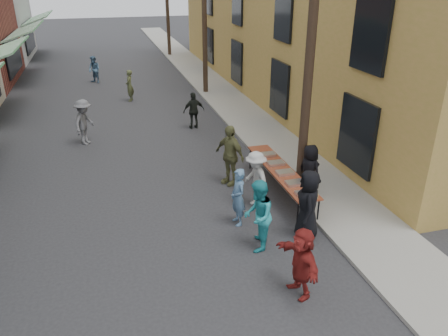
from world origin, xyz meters
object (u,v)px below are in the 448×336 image
catering_tray_sausage (305,194)px  guest_front_a (308,205)px  utility_pole_mid (204,5)px  server (309,170)px  guest_front_c (258,216)px  utility_pole_near (311,37)px  serving_table (281,171)px

catering_tray_sausage → guest_front_a: guest_front_a is taller
utility_pole_mid → guest_front_a: utility_pole_mid is taller
catering_tray_sausage → server: server is taller
guest_front_c → guest_front_a: bearing=120.5°
catering_tray_sausage → guest_front_c: bearing=-151.8°
utility_pole_mid → server: 12.96m
utility_pole_mid → guest_front_c: (-2.24, -14.45, -3.62)m
utility_pole_near → catering_tray_sausage: size_ratio=18.00×
serving_table → guest_front_a: size_ratio=2.24×
utility_pole_near → catering_tray_sausage: utility_pole_near is taller
utility_pole_mid → serving_table: bearing=-92.9°
utility_pole_near → server: utility_pole_near is taller
utility_pole_mid → server: size_ratio=5.85×
utility_pole_near → catering_tray_sausage: bearing=-111.1°
serving_table → guest_front_a: (-0.29, -2.38, 0.18)m
utility_pole_mid → guest_front_c: 15.07m
utility_pole_near → guest_front_c: 4.91m
guest_front_a → guest_front_c: guest_front_a is taller
serving_table → guest_front_c: guest_front_c is taller
utility_pole_mid → guest_front_c: bearing=-98.8°
serving_table → guest_front_a: 2.41m
catering_tray_sausage → guest_front_a: (-0.29, -0.73, 0.10)m
server → utility_pole_near: bearing=-14.4°
utility_pole_near → catering_tray_sausage: 4.08m
catering_tray_sausage → guest_front_c: guest_front_c is taller
catering_tray_sausage → server: (0.66, 1.14, 0.08)m
catering_tray_sausage → guest_front_c: size_ratio=0.28×
utility_pole_mid → serving_table: size_ratio=2.25×
guest_front_a → server: guest_front_a is taller
serving_table → guest_front_a: guest_front_a is taller
serving_table → guest_front_c: bearing=-122.8°
guest_front_a → server: (0.95, 1.87, -0.03)m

